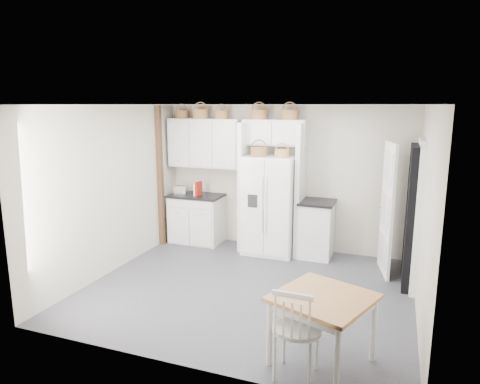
% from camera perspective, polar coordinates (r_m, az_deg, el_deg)
% --- Properties ---
extents(floor, '(4.50, 4.50, 0.00)m').
position_cam_1_polar(floor, '(6.33, 1.10, -12.71)').
color(floor, '#49494D').
rests_on(floor, ground).
extents(ceiling, '(4.50, 4.50, 0.00)m').
position_cam_1_polar(ceiling, '(5.77, 1.20, 11.55)').
color(ceiling, white).
rests_on(ceiling, wall_back).
extents(wall_back, '(4.50, 0.00, 4.50)m').
position_cam_1_polar(wall_back, '(7.80, 5.98, 1.88)').
color(wall_back, beige).
rests_on(wall_back, floor).
extents(wall_left, '(0.00, 4.00, 4.00)m').
position_cam_1_polar(wall_left, '(6.97, -16.61, 0.31)').
color(wall_left, beige).
rests_on(wall_left, floor).
extents(wall_right, '(0.00, 4.00, 4.00)m').
position_cam_1_polar(wall_right, '(5.62, 23.41, -2.79)').
color(wall_right, beige).
rests_on(wall_right, floor).
extents(refrigerator, '(0.90, 0.72, 1.73)m').
position_cam_1_polar(refrigerator, '(7.56, 4.09, -1.75)').
color(refrigerator, white).
rests_on(refrigerator, floor).
extents(base_cab_left, '(0.96, 0.61, 0.89)m').
position_cam_1_polar(base_cab_left, '(8.26, -5.78, -3.64)').
color(base_cab_left, silver).
rests_on(base_cab_left, floor).
extents(base_cab_right, '(0.54, 0.64, 0.95)m').
position_cam_1_polar(base_cab_right, '(7.56, 10.19, -4.98)').
color(base_cab_right, silver).
rests_on(base_cab_right, floor).
extents(dining_table, '(1.13, 1.13, 0.73)m').
position_cam_1_polar(dining_table, '(4.62, 10.88, -17.56)').
color(dining_table, brown).
rests_on(dining_table, floor).
extents(windsor_chair, '(0.49, 0.45, 0.98)m').
position_cam_1_polar(windsor_chair, '(4.33, 7.58, -17.65)').
color(windsor_chair, silver).
rests_on(windsor_chair, floor).
extents(counter_left, '(1.00, 0.65, 0.04)m').
position_cam_1_polar(counter_left, '(8.15, -5.84, -0.48)').
color(counter_left, black).
rests_on(counter_left, base_cab_left).
extents(counter_right, '(0.58, 0.69, 0.04)m').
position_cam_1_polar(counter_right, '(7.44, 10.32, -1.33)').
color(counter_right, black).
rests_on(counter_right, base_cab_right).
extents(toaster, '(0.25, 0.15, 0.17)m').
position_cam_1_polar(toaster, '(8.16, -7.86, 0.24)').
color(toaster, silver).
rests_on(toaster, counter_left).
extents(cookbook_red, '(0.07, 0.18, 0.27)m').
position_cam_1_polar(cookbook_red, '(8.01, -5.53, 0.44)').
color(cookbook_red, maroon).
rests_on(cookbook_red, counter_left).
extents(cookbook_cream, '(0.06, 0.16, 0.24)m').
position_cam_1_polar(cookbook_cream, '(8.03, -5.82, 0.35)').
color(cookbook_cream, white).
rests_on(cookbook_cream, counter_left).
extents(basket_upper_a, '(0.26, 0.26, 0.15)m').
position_cam_1_polar(basket_upper_a, '(8.24, -7.76, 10.21)').
color(basket_upper_a, brown).
rests_on(basket_upper_a, upper_cabinet).
extents(basket_upper_b, '(0.29, 0.29, 0.17)m').
position_cam_1_polar(basket_upper_b, '(8.07, -5.27, 10.33)').
color(basket_upper_b, '#946327').
rests_on(basket_upper_b, upper_cabinet).
extents(basket_upper_c, '(0.26, 0.26, 0.15)m').
position_cam_1_polar(basket_upper_c, '(7.90, -2.51, 10.25)').
color(basket_upper_c, '#946327').
rests_on(basket_upper_c, upper_cabinet).
extents(basket_bridge_a, '(0.30, 0.30, 0.17)m').
position_cam_1_polar(basket_bridge_a, '(7.65, 2.54, 10.29)').
color(basket_bridge_a, '#946327').
rests_on(basket_bridge_a, bridge_cabinet).
extents(basket_bridge_b, '(0.29, 0.29, 0.17)m').
position_cam_1_polar(basket_bridge_b, '(7.50, 6.62, 10.20)').
color(basket_bridge_b, '#946327').
rests_on(basket_bridge_b, bridge_cabinet).
extents(basket_fridge_a, '(0.29, 0.29, 0.16)m').
position_cam_1_polar(basket_fridge_a, '(7.36, 2.53, 5.38)').
color(basket_fridge_a, brown).
rests_on(basket_fridge_a, refrigerator).
extents(basket_fridge_b, '(0.25, 0.25, 0.13)m').
position_cam_1_polar(basket_fridge_b, '(7.25, 5.62, 5.15)').
color(basket_fridge_b, '#946327').
rests_on(basket_fridge_b, refrigerator).
extents(upper_cabinet, '(1.40, 0.34, 0.90)m').
position_cam_1_polar(upper_cabinet, '(8.06, -4.68, 6.52)').
color(upper_cabinet, silver).
rests_on(upper_cabinet, wall_back).
extents(bridge_cabinet, '(1.12, 0.34, 0.45)m').
position_cam_1_polar(bridge_cabinet, '(7.58, 4.68, 7.91)').
color(bridge_cabinet, silver).
rests_on(bridge_cabinet, wall_back).
extents(fridge_panel_left, '(0.08, 0.60, 2.30)m').
position_cam_1_polar(fridge_panel_left, '(7.73, 0.66, 0.73)').
color(fridge_panel_left, silver).
rests_on(fridge_panel_left, floor).
extents(fridge_panel_right, '(0.08, 0.60, 2.30)m').
position_cam_1_polar(fridge_panel_right, '(7.46, 8.06, 0.22)').
color(fridge_panel_right, silver).
rests_on(fridge_panel_right, floor).
extents(trim_post, '(0.09, 0.09, 2.60)m').
position_cam_1_polar(trim_post, '(8.04, -10.59, 2.04)').
color(trim_post, '#3D2611').
rests_on(trim_post, floor).
extents(doorway_void, '(0.18, 0.85, 2.05)m').
position_cam_1_polar(doorway_void, '(6.65, 22.05, -3.02)').
color(doorway_void, black).
rests_on(doorway_void, floor).
extents(door_slab, '(0.21, 0.79, 2.05)m').
position_cam_1_polar(door_slab, '(6.97, 19.03, -2.16)').
color(door_slab, white).
rests_on(door_slab, floor).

